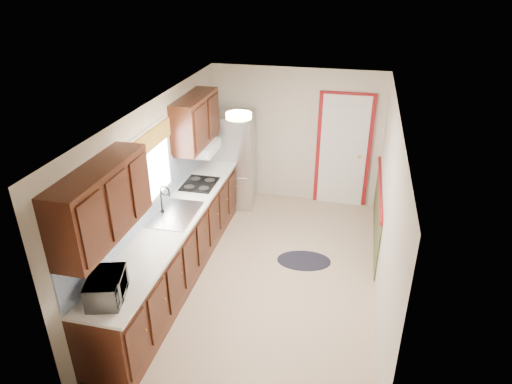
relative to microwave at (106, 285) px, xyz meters
The scene contains 8 objects.
room_shell 2.29m from the microwave, 58.39° to the left, with size 3.20×5.20×2.52m.
kitchen_run 1.68m from the microwave, 91.22° to the left, with size 0.63×4.00×2.20m.
back_wall_trim 4.71m from the microwave, 62.21° to the left, with size 1.12×2.30×2.08m.
ceiling_fixture 2.33m from the microwave, 62.78° to the left, with size 0.30×0.30×0.06m, color #FFD88C.
microwave is the anchor object (origin of this frame).
refrigerator 4.01m from the microwave, 87.43° to the left, with size 0.77×0.74×1.68m.
rug 3.14m from the microwave, 55.25° to the left, with size 0.79×0.51×0.01m, color black.
cooktop 2.70m from the microwave, 89.79° to the left, with size 0.48×0.57×0.02m, color black.
Camera 1 is at (1.04, -5.11, 3.92)m, focal length 32.00 mm.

